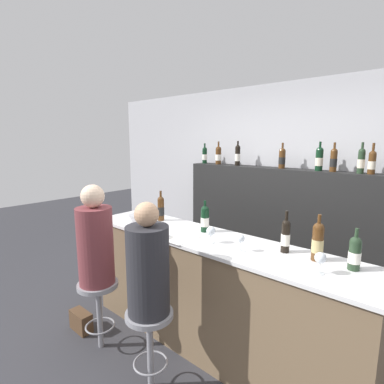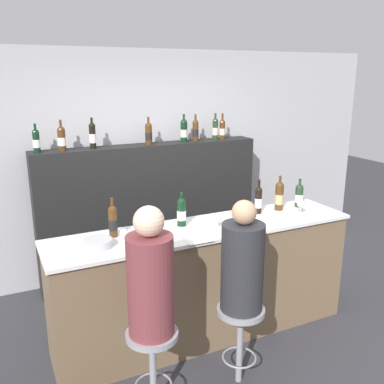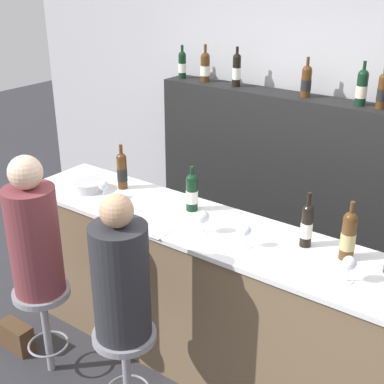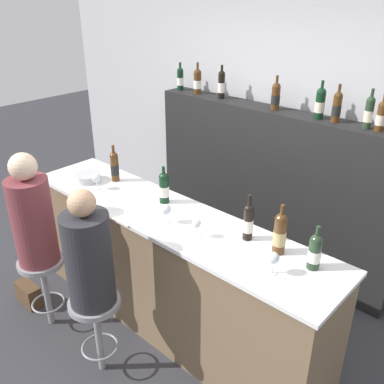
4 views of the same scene
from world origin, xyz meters
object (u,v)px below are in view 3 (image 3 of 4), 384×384
(wine_glass_1, at_px, (203,217))
(wine_glass_3, at_px, (349,264))
(wine_bottle_counter_2, at_px, (307,225))
(guest_seated_left, at_px, (34,234))
(metal_bowl, at_px, (89,186))
(wine_glass_2, at_px, (246,232))
(bar_stool_right, at_px, (125,352))
(wine_bottle_backbar_0, at_px, (182,64))
(wine_bottle_backbar_2, at_px, (237,70))
(wine_bottle_counter_0, at_px, (122,170))
(wine_bottle_counter_1, at_px, (192,192))
(handbag, at_px, (16,336))
(wine_bottle_backbar_1, at_px, (205,67))
(wine_bottle_counter_3, at_px, (349,235))
(wine_glass_0, at_px, (103,186))
(wine_bottle_backbar_5, at_px, (382,91))
(wine_bottle_backbar_4, at_px, (362,87))
(bar_stool_left, at_px, (44,308))
(guest_seated_right, at_px, (121,277))
(wine_bottle_backbar_3, at_px, (306,81))

(wine_glass_1, relative_size, wine_glass_3, 0.98)
(wine_bottle_counter_2, height_order, guest_seated_left, guest_seated_left)
(metal_bowl, bearing_deg, wine_glass_2, -2.00)
(wine_glass_2, bearing_deg, bar_stool_right, -124.67)
(wine_bottle_backbar_0, xyz_separation_m, wine_bottle_backbar_2, (0.56, 0.00, 0.02))
(wine_bottle_counter_0, relative_size, wine_glass_2, 2.41)
(wine_bottle_counter_1, height_order, handbag, wine_bottle_counter_1)
(wine_bottle_counter_2, xyz_separation_m, wine_bottle_backbar_1, (-1.56, 1.24, 0.52))
(wine_bottle_backbar_1, height_order, wine_glass_2, wine_bottle_backbar_1)
(wine_bottle_counter_3, relative_size, metal_bowl, 1.53)
(wine_glass_0, bearing_deg, wine_bottle_counter_2, 8.78)
(metal_bowl, bearing_deg, wine_bottle_backbar_5, 42.86)
(wine_bottle_counter_1, distance_m, wine_bottle_counter_3, 1.04)
(wine_bottle_backbar_5, relative_size, bar_stool_right, 0.48)
(handbag, bearing_deg, wine_glass_2, 21.85)
(wine_glass_0, height_order, wine_glass_3, wine_glass_3)
(wine_glass_1, relative_size, handbag, 0.54)
(wine_bottle_counter_0, distance_m, wine_bottle_backbar_0, 1.40)
(wine_bottle_counter_1, bearing_deg, handbag, -139.66)
(wine_glass_3, bearing_deg, wine_bottle_backbar_4, 110.17)
(bar_stool_right, bearing_deg, wine_bottle_counter_3, 41.28)
(wine_bottle_counter_0, xyz_separation_m, bar_stool_left, (0.02, -0.80, -0.69))
(wine_bottle_backbar_2, height_order, guest_seated_left, wine_bottle_backbar_2)
(wine_bottle_counter_2, xyz_separation_m, wine_glass_0, (-1.38, -0.21, -0.04))
(wine_bottle_counter_1, distance_m, wine_glass_0, 0.62)
(metal_bowl, relative_size, bar_stool_left, 0.35)
(bar_stool_right, bearing_deg, bar_stool_left, 180.00)
(wine_bottle_counter_2, xyz_separation_m, handbag, (-1.74, -0.80, -1.08))
(wine_bottle_backbar_0, distance_m, guest_seated_left, 2.19)
(wine_bottle_counter_3, xyz_separation_m, wine_bottle_backbar_5, (-0.30, 1.24, 0.51))
(wine_bottle_counter_0, height_order, bar_stool_left, wine_bottle_counter_0)
(guest_seated_left, bearing_deg, handbag, 180.00)
(wine_bottle_backbar_1, distance_m, wine_bottle_backbar_2, 0.31)
(wine_bottle_backbar_0, xyz_separation_m, guest_seated_left, (0.42, -2.05, -0.66))
(wine_bottle_backbar_1, xyz_separation_m, wine_glass_1, (1.00, -1.45, -0.55))
(guest_seated_left, bearing_deg, wine_bottle_counter_1, 53.88)
(wine_bottle_counter_3, relative_size, wine_bottle_backbar_0, 1.19)
(metal_bowl, bearing_deg, bar_stool_right, -35.43)
(wine_bottle_backbar_1, distance_m, handbag, 2.60)
(wine_glass_0, distance_m, wine_glass_3, 1.71)
(wine_bottle_counter_1, distance_m, wine_bottle_counter_2, 0.80)
(wine_bottle_backbar_5, relative_size, handbag, 1.19)
(handbag, bearing_deg, guest_seated_right, 0.00)
(wine_bottle_counter_1, distance_m, wine_bottle_backbar_3, 1.36)
(wine_glass_3, bearing_deg, wine_bottle_backbar_0, 145.78)
(wine_bottle_counter_0, height_order, guest_seated_right, guest_seated_right)
(wine_bottle_backbar_2, relative_size, bar_stool_right, 0.50)
(wine_bottle_backbar_5, bearing_deg, wine_glass_3, -75.11)
(wine_bottle_backbar_2, distance_m, wine_bottle_backbar_3, 0.62)
(bar_stool_left, bearing_deg, wine_glass_1, 35.73)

